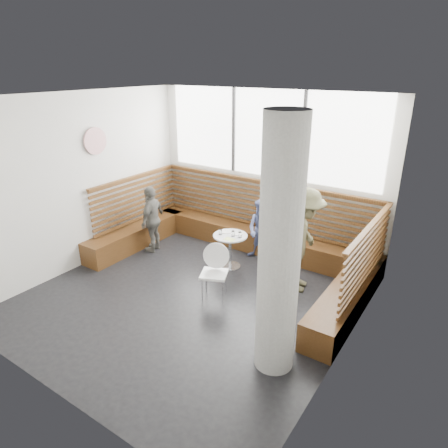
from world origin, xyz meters
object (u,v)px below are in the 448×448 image
Objects in this scene: concrete_column at (280,252)px; cafe_table at (230,244)px; child_left at (152,219)px; cafe_chair at (217,268)px; adult_man at (303,240)px; child_back at (262,230)px.

concrete_column reaches higher than cafe_table.
cafe_table is 1.75m from child_left.
cafe_chair is 1.51m from adult_man.
adult_man is (-0.49, 1.94, -0.70)m from concrete_column.
concrete_column is 2.93m from cafe_table.
cafe_table is 0.53× the size of child_back.
child_back is (0.34, 0.61, 0.15)m from cafe_table.
adult_man is (1.04, 1.03, 0.36)m from cafe_chair.
adult_man is at bearing 21.30° from cafe_chair.
child_back is (-0.05, 1.61, 0.08)m from cafe_chair.
concrete_column reaches higher than child_left.
child_back is 2.24m from child_left.
cafe_table is 1.49m from adult_man.
cafe_table is at bearing 87.65° from cafe_chair.
child_left is (-2.06, -0.87, 0.07)m from child_back.
cafe_table is 0.48× the size of child_left.
cafe_chair is at bearing 149.32° from concrete_column.
adult_man is at bearing 78.97° from child_left.
concrete_column is 2.08m from cafe_chair.
concrete_column reaches higher than cafe_chair.
child_back is 0.90× the size of child_left.
cafe_table is at bearing -119.47° from child_back.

